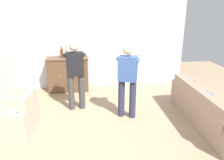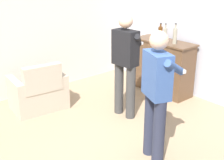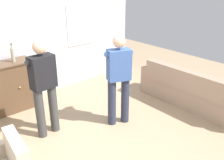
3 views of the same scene
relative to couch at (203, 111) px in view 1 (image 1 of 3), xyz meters
name	(u,v)px [view 1 (image 1 of 3)]	position (x,y,z in m)	size (l,w,h in m)	color
ground	(111,128)	(-1.97, 0.06, -0.32)	(10.40, 10.40, 0.00)	#9E8466
wall_back_with_window	(102,42)	(-1.95, 2.72, 1.08)	(5.20, 0.15, 2.80)	silver
couch	(203,111)	(0.00, 0.00, 0.00)	(0.57, 2.42, 0.84)	gray
armchair	(19,120)	(-3.82, 0.14, -0.03)	(0.73, 0.94, 0.85)	#B2A38E
sideboard_cabinet	(68,74)	(-2.98, 2.36, 0.19)	(1.20, 0.49, 1.02)	brown
bottle_wine_green	(66,53)	(-3.01, 2.40, 0.82)	(0.07, 0.07, 0.32)	gray
bottle_liquor_amber	(62,53)	(-3.13, 2.39, 0.82)	(0.08, 0.08, 0.31)	#593314
bottle_spirits_clear	(76,53)	(-2.72, 2.32, 0.84)	(0.07, 0.07, 0.37)	gray
person_standing_left	(75,73)	(-2.71, 1.12, 0.62)	(0.56, 0.49, 1.68)	#383838
person_standing_right	(128,78)	(-1.55, 0.56, 0.62)	(0.52, 0.52, 1.68)	#282D42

